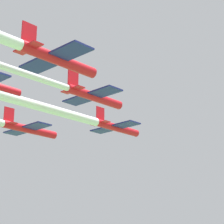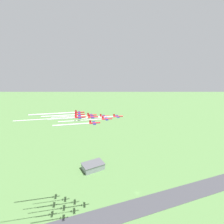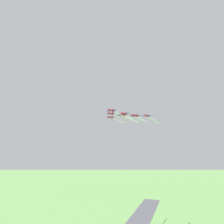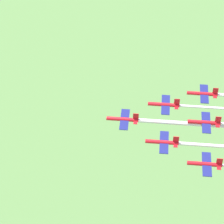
{
  "view_description": "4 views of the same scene",
  "coord_description": "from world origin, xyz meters",
  "px_view_note": "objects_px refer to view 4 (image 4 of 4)",
  "views": [
    {
      "loc": [
        100.21,
        42.77,
        97.34
      ],
      "look_at": [
        38.7,
        13.41,
        118.54
      ],
      "focal_mm": 70.0,
      "sensor_mm": 36.0,
      "label": 1
    },
    {
      "loc": [
        121.95,
        149.33,
        165.03
      ],
      "look_at": [
        43.48,
        10.07,
        119.09
      ],
      "focal_mm": 28.0,
      "sensor_mm": 36.0,
      "label": 2
    },
    {
      "loc": [
        -104.84,
        -12.72,
        76.78
      ],
      "look_at": [
        44.64,
        14.88,
        115.18
      ],
      "focal_mm": 28.0,
      "sensor_mm": 36.0,
      "label": 3
    },
    {
      "loc": [
        12.79,
        -93.22,
        222.13
      ],
      "look_at": [
        36.38,
        14.22,
        119.49
      ],
      "focal_mm": 85.0,
      "sensor_mm": 36.0,
      "label": 4
    }
  ],
  "objects_px": {
    "jet_1": "(163,142)",
    "jet_4": "(205,122)",
    "jet_5": "(203,94)",
    "jet_2": "(165,105)",
    "jet_0": "(124,119)",
    "jet_3": "(206,164)"
  },
  "relations": [
    {
      "from": "jet_2",
      "to": "jet_5",
      "type": "relative_size",
      "value": 1.0
    },
    {
      "from": "jet_4",
      "to": "jet_0",
      "type": "bearing_deg",
      "value": 90.0
    },
    {
      "from": "jet_4",
      "to": "jet_5",
      "type": "distance_m",
      "value": 13.84
    },
    {
      "from": "jet_2",
      "to": "jet_1",
      "type": "bearing_deg",
      "value": -180.0
    },
    {
      "from": "jet_3",
      "to": "jet_5",
      "type": "xyz_separation_m",
      "value": [
        8.48,
        26.26,
        1.36
      ]
    },
    {
      "from": "jet_3",
      "to": "jet_5",
      "type": "distance_m",
      "value": 27.63
    },
    {
      "from": "jet_1",
      "to": "jet_5",
      "type": "xyz_separation_m",
      "value": [
        17.52,
        16.09,
        1.15
      ]
    },
    {
      "from": "jet_0",
      "to": "jet_4",
      "type": "xyz_separation_m",
      "value": [
        22.32,
        -7.21,
        0.92
      ]
    },
    {
      "from": "jet_1",
      "to": "jet_3",
      "type": "xyz_separation_m",
      "value": [
        9.04,
        -10.17,
        -0.21
      ]
    },
    {
      "from": "jet_0",
      "to": "jet_3",
      "type": "distance_m",
      "value": 27.25
    },
    {
      "from": "jet_4",
      "to": "jet_5",
      "type": "height_order",
      "value": "jet_4"
    },
    {
      "from": "jet_1",
      "to": "jet_4",
      "type": "bearing_deg",
      "value": -59.53
    },
    {
      "from": "jet_3",
      "to": "jet_5",
      "type": "bearing_deg",
      "value": -0.0
    },
    {
      "from": "jet_3",
      "to": "jet_4",
      "type": "relative_size",
      "value": 1.0
    },
    {
      "from": "jet_0",
      "to": "jet_4",
      "type": "relative_size",
      "value": 1.0
    },
    {
      "from": "jet_1",
      "to": "jet_4",
      "type": "xyz_separation_m",
      "value": [
        13.28,
        2.96,
        2.2
      ]
    },
    {
      "from": "jet_2",
      "to": "jet_3",
      "type": "bearing_deg",
      "value": -150.46
    },
    {
      "from": "jet_5",
      "to": "jet_2",
      "type": "bearing_deg",
      "value": 120.47
    },
    {
      "from": "jet_4",
      "to": "jet_5",
      "type": "xyz_separation_m",
      "value": [
        4.24,
        13.13,
        -1.05
      ]
    },
    {
      "from": "jet_3",
      "to": "jet_0",
      "type": "bearing_deg",
      "value": 59.53
    },
    {
      "from": "jet_1",
      "to": "jet_5",
      "type": "distance_m",
      "value": 23.82
    },
    {
      "from": "jet_2",
      "to": "jet_5",
      "type": "distance_m",
      "value": 13.62
    }
  ]
}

